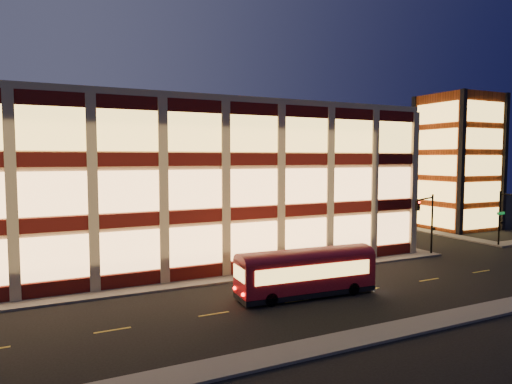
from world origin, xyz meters
TOP-DOWN VIEW (x-y plane):
  - ground at (0.00, 0.00)m, footprint 200.00×200.00m
  - sidewalk_office_south at (-3.00, 1.00)m, footprint 54.00×2.00m
  - sidewalk_office_east at (23.00, 17.00)m, footprint 2.00×30.00m
  - sidewalk_tower_west at (34.00, 17.00)m, footprint 2.00×30.00m
  - sidewalk_near at (0.00, -13.00)m, footprint 100.00×2.00m
  - office_building at (-2.91, 16.91)m, footprint 50.45×30.45m
  - stair_tower at (39.95, 11.95)m, footprint 8.60×8.60m
  - traffic_signal_far at (22.21, 0.24)m, footprint 3.79×1.87m
  - traffic_signal_right at (33.50, -0.62)m, footprint 1.20×4.37m
  - trolley_bus at (5.06, -5.30)m, footprint 9.95×3.10m

SIDE VIEW (x-z plane):
  - ground at x=0.00m, z-range 0.00..0.00m
  - sidewalk_office_south at x=-3.00m, z-range 0.00..0.15m
  - sidewalk_office_east at x=23.00m, z-range 0.00..0.15m
  - sidewalk_tower_west at x=34.00m, z-range 0.00..0.15m
  - sidewalk_near at x=0.00m, z-range 0.00..0.15m
  - trolley_bus at x=5.06m, z-range 0.18..3.51m
  - traffic_signal_right at x=33.50m, z-range 1.10..7.10m
  - traffic_signal_far at x=22.21m, z-range 1.11..7.11m
  - office_building at x=-2.91m, z-range 0.00..14.50m
  - stair_tower at x=39.95m, z-range -0.01..17.99m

